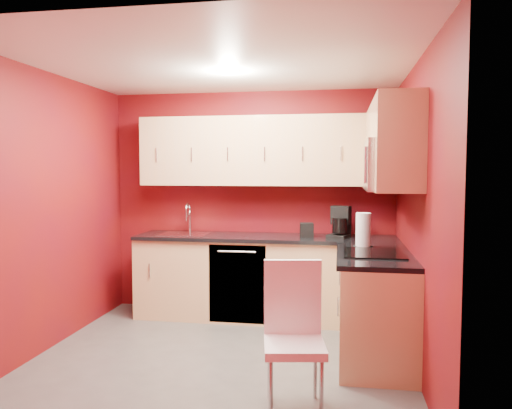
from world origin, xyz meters
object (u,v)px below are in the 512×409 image
(microwave, at_px, (389,165))
(dining_chair, at_px, (294,338))
(napkin_holder, at_px, (307,230))
(paper_towel, at_px, (363,230))
(sink, at_px, (185,231))
(coffee_maker, at_px, (339,222))

(microwave, distance_m, dining_chair, 1.70)
(napkin_holder, relative_size, paper_towel, 0.47)
(sink, relative_size, coffee_maker, 1.58)
(sink, distance_m, paper_towel, 2.02)
(dining_chair, bearing_deg, microwave, 46.58)
(paper_towel, bearing_deg, napkin_holder, 131.99)
(coffee_maker, bearing_deg, paper_towel, -50.90)
(microwave, bearing_deg, sink, 154.40)
(microwave, height_order, dining_chair, microwave)
(coffee_maker, bearing_deg, sink, -160.89)
(napkin_holder, xyz_separation_m, dining_chair, (0.05, -2.00, -0.49))
(napkin_holder, bearing_deg, microwave, -52.54)
(sink, xyz_separation_m, coffee_maker, (1.68, -0.02, 0.13))
(microwave, relative_size, dining_chair, 0.77)
(coffee_maker, distance_m, paper_towel, 0.67)
(microwave, bearing_deg, paper_towel, 117.94)
(coffee_maker, xyz_separation_m, paper_towel, (0.22, -0.64, -0.01))
(dining_chair, bearing_deg, napkin_holder, 82.11)
(microwave, relative_size, napkin_holder, 5.13)
(microwave, height_order, coffee_maker, microwave)
(microwave, xyz_separation_m, paper_towel, (-0.19, 0.35, -0.59))
(microwave, distance_m, sink, 2.43)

